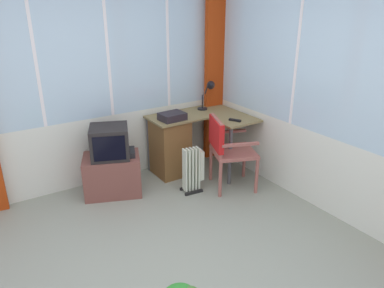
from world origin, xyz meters
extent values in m
cube|color=silver|center=(0.00, 2.12, 0.42)|extent=(3.92, 0.06, 0.83)
cube|color=silver|center=(0.00, 2.12, 1.58)|extent=(3.84, 0.06, 1.49)
cube|color=white|center=(-0.39, 2.12, 1.58)|extent=(0.04, 0.07, 1.49)
cube|color=white|center=(0.39, 2.12, 1.58)|extent=(0.04, 0.07, 1.49)
cube|color=white|center=(1.18, 2.12, 1.58)|extent=(0.04, 0.07, 1.49)
cube|color=silver|center=(1.99, 0.00, 0.42)|extent=(0.06, 4.18, 0.83)
cube|color=silver|center=(1.99, 0.00, 1.58)|extent=(0.06, 4.10, 1.49)
cube|color=white|center=(1.99, 0.70, 1.58)|extent=(0.07, 0.04, 1.49)
cube|color=#AD360F|center=(1.86, 1.99, 1.20)|extent=(0.34, 0.07, 2.40)
cube|color=olive|center=(1.36, 1.82, 0.75)|extent=(1.16, 0.51, 0.02)
cube|color=olive|center=(1.69, 1.34, 0.75)|extent=(0.51, 0.46, 0.02)
cube|color=brown|center=(1.01, 1.82, 0.36)|extent=(0.40, 0.47, 0.72)
cylinder|color=#4C4C51|center=(1.48, 1.15, 0.37)|extent=(0.04, 0.04, 0.73)
cylinder|color=#4C4C51|center=(0.82, 2.03, 0.37)|extent=(0.04, 0.04, 0.73)
cylinder|color=black|center=(1.58, 1.90, 0.77)|extent=(0.13, 0.13, 0.02)
cylinder|color=black|center=(1.58, 1.90, 0.87)|extent=(0.02, 0.02, 0.18)
cylinder|color=black|center=(1.63, 1.87, 1.05)|extent=(0.03, 0.09, 0.17)
cone|color=black|center=(1.68, 1.83, 1.09)|extent=(0.14, 0.13, 0.12)
cube|color=black|center=(1.63, 1.27, 0.77)|extent=(0.11, 0.15, 0.02)
cube|color=#252026|center=(1.01, 1.72, 0.80)|extent=(0.31, 0.25, 0.09)
cylinder|color=#9C584E|center=(1.60, 0.80, 0.22)|extent=(0.04, 0.04, 0.43)
cylinder|color=#9C584E|center=(1.76, 1.21, 0.22)|extent=(0.04, 0.04, 0.43)
cylinder|color=#9C584E|center=(1.19, 0.96, 0.22)|extent=(0.04, 0.04, 0.43)
cylinder|color=#9C584E|center=(1.35, 1.37, 0.22)|extent=(0.04, 0.04, 0.43)
cube|color=#9C584E|center=(1.48, 1.08, 0.45)|extent=(0.62, 0.62, 0.04)
cube|color=#9C584E|center=(1.27, 1.16, 0.68)|extent=(0.19, 0.42, 0.41)
cube|color=red|center=(1.27, 1.16, 0.70)|extent=(0.22, 0.45, 0.34)
cube|color=#9C584E|center=(1.40, 0.88, 0.63)|extent=(0.42, 0.19, 0.03)
cube|color=#9C584E|center=(1.56, 1.29, 0.63)|extent=(0.42, 0.19, 0.03)
cube|color=brown|center=(0.19, 1.72, 0.23)|extent=(0.76, 0.65, 0.46)
cube|color=black|center=(0.19, 1.72, 0.64)|extent=(0.54, 0.53, 0.36)
cube|color=black|center=(0.11, 1.53, 0.64)|extent=(0.32, 0.14, 0.28)
cube|color=#262628|center=(0.32, 1.67, 0.50)|extent=(0.32, 0.30, 0.07)
cube|color=silver|center=(0.90, 1.26, 0.29)|extent=(0.03, 0.10, 0.52)
cube|color=silver|center=(0.94, 1.25, 0.29)|extent=(0.03, 0.10, 0.52)
cube|color=silver|center=(0.98, 1.25, 0.29)|extent=(0.03, 0.10, 0.52)
cube|color=silver|center=(1.02, 1.24, 0.29)|extent=(0.03, 0.10, 0.52)
cube|color=silver|center=(1.06, 1.24, 0.29)|extent=(0.03, 0.10, 0.52)
cube|color=black|center=(0.97, 1.18, 0.01)|extent=(0.23, 0.05, 0.03)
cube|color=black|center=(0.99, 1.32, 0.01)|extent=(0.23, 0.05, 0.03)
cube|color=silver|center=(1.10, 1.23, 0.32)|extent=(0.06, 0.09, 0.37)
camera|label=1|loc=(-1.11, -2.02, 2.16)|focal=34.34mm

